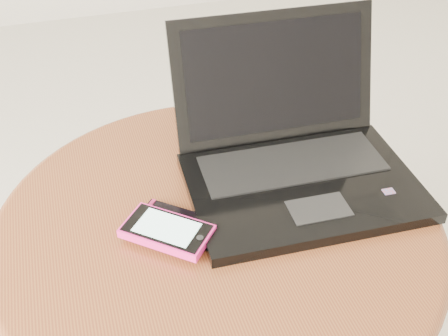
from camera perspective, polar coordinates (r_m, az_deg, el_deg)
name	(u,v)px	position (r m, az deg, el deg)	size (l,w,h in m)	color
table	(218,270)	(0.91, -0.62, -10.20)	(0.67, 0.67, 0.53)	brown
laptop	(294,153)	(0.89, 7.09, 1.46)	(0.36, 0.33, 0.22)	black
phone_black	(176,224)	(0.82, -4.83, -5.66)	(0.13, 0.12, 0.01)	black
phone_pink	(167,231)	(0.79, -5.76, -6.33)	(0.13, 0.13, 0.01)	#FF258D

